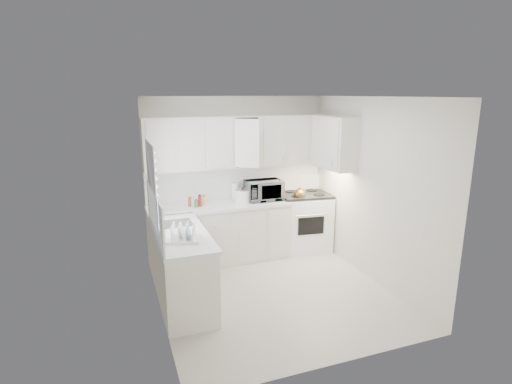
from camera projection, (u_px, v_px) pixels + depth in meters
name	position (u px, v px, depth m)	size (l,w,h in m)	color
floor	(274.00, 292.00, 5.49)	(3.20, 3.20, 0.00)	#BBB5AB
ceiling	(276.00, 97.00, 4.87)	(3.20, 3.20, 0.00)	white
wall_back	(237.00, 177.00, 6.64)	(3.00, 3.00, 0.00)	beige
wall_front	(341.00, 242.00, 3.72)	(3.00, 3.00, 0.00)	beige
wall_left	(156.00, 212.00, 4.68)	(3.20, 3.20, 0.00)	beige
wall_right	(373.00, 191.00, 5.68)	(3.20, 3.20, 0.00)	beige
window_blinds	(153.00, 185.00, 4.95)	(0.06, 0.96, 1.06)	white
lower_cabinets_back	(220.00, 234.00, 6.44)	(2.22, 0.60, 0.90)	beige
lower_cabinets_left	(182.00, 269.00, 5.17)	(0.60, 1.60, 0.90)	beige
countertop_back	(220.00, 206.00, 6.32)	(2.24, 0.64, 0.05)	silver
countertop_left	(181.00, 234.00, 5.06)	(0.64, 1.62, 0.05)	silver
backsplash_back	(238.00, 181.00, 6.65)	(2.98, 0.02, 0.55)	silver
backsplash_left	(155.00, 213.00, 4.89)	(0.02, 1.60, 0.55)	silver
upper_cabinets_back	(240.00, 167.00, 6.44)	(3.00, 0.33, 0.80)	beige
upper_cabinets_right	(333.00, 168.00, 6.33)	(0.33, 0.90, 0.80)	beige
sink	(176.00, 215.00, 5.34)	(0.42, 0.38, 0.30)	gray
stove	(304.00, 214.00, 6.90)	(0.83, 0.68, 1.27)	white
tea_kettle	(299.00, 193.00, 6.59)	(0.23, 0.20, 0.22)	olive
frying_pan	(310.00, 192.00, 7.02)	(0.29, 0.49, 0.04)	black
microwave	(264.00, 188.00, 6.53)	(0.58, 0.32, 0.39)	gray
rice_cooker	(243.00, 195.00, 6.40)	(0.24, 0.24, 0.24)	white
paper_towel	(235.00, 191.00, 6.57)	(0.12, 0.12, 0.27)	white
utensil_crock	(281.00, 190.00, 6.51)	(0.12, 0.12, 0.35)	black
dish_rack	(182.00, 231.00, 4.74)	(0.40, 0.30, 0.22)	white
spice_left_0	(189.00, 201.00, 6.26)	(0.06, 0.06, 0.13)	brown
spice_left_1	(195.00, 202.00, 6.21)	(0.06, 0.06, 0.13)	#307E2A
spice_left_2	(198.00, 200.00, 6.31)	(0.06, 0.06, 0.13)	#A71625
spice_left_3	(204.00, 201.00, 6.26)	(0.06, 0.06, 0.13)	yellow
sauce_right_0	(273.00, 191.00, 6.77)	(0.06, 0.06, 0.19)	#A71625
sauce_right_1	(277.00, 191.00, 6.73)	(0.06, 0.06, 0.19)	yellow
sauce_right_2	(279.00, 190.00, 6.80)	(0.06, 0.06, 0.19)	#513A17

